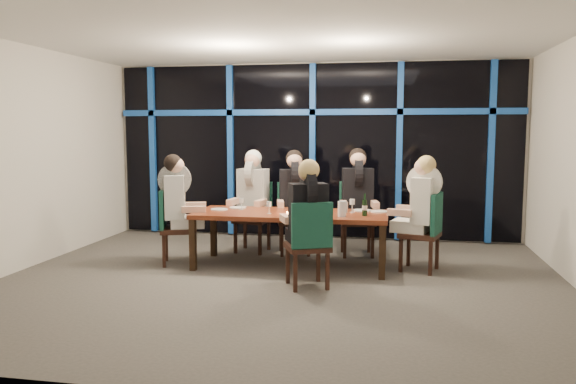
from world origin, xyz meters
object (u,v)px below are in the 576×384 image
Objects in this scene: chair_near_mid at (309,240)px; water_pitcher at (342,209)px; diner_far_left at (252,186)px; diner_end_left at (178,193)px; chair_end_right at (427,228)px; chair_far_mid at (294,214)px; chair_far_right at (357,214)px; chair_far_left at (254,213)px; wine_bottle at (365,207)px; dining_table at (291,217)px; diner_end_right at (421,196)px; chair_end_left at (172,223)px; diner_far_mid at (294,187)px; diner_far_right at (358,186)px; diner_near_mid at (307,204)px.

water_pitcher is (0.31, 0.78, 0.27)m from chair_near_mid.
diner_end_left is (-0.82, -0.95, -0.02)m from diner_far_left.
chair_far_mid is at bearing -97.04° from chair_end_right.
chair_far_right reaches higher than chair_far_mid.
wine_bottle is (1.74, -1.04, 0.27)m from chair_far_left.
dining_table is 2.55× the size of diner_end_right.
chair_end_left is at bearing -159.44° from chair_far_mid.
diner_far_right is at bearing -9.78° from diner_far_mid.
diner_far_right is (2.50, 1.02, 0.45)m from chair_end_left.
chair_far_left is at bearing -82.96° from chair_near_mid.
water_pitcher is at bearing -110.36° from chair_end_left.
dining_table is 2.56× the size of diner_end_left.
chair_end_right reaches higher than chair_end_left.
diner_far_left reaches higher than diner_near_mid.
diner_far_left is at bearing 171.82° from diner_far_right.
diner_near_mid reaches higher than chair_end_right.
diner_far_right is at bearing 8.66° from diner_far_left.
diner_end_right is at bearing -103.98° from chair_end_left.
diner_end_left is at bearing -70.42° from chair_end_right.
diner_near_mid is at bearing -50.66° from diner_far_left.
wine_bottle is (1.75, -0.95, -0.15)m from diner_far_left.
chair_far_mid is 1.82m from diner_end_left.
chair_far_right reaches higher than chair_near_mid.
chair_end_left is 1.01× the size of diner_far_left.
water_pitcher is (0.83, -1.14, 0.25)m from chair_far_mid.
chair_far_left is at bearing -58.61° from chair_end_left.
dining_table is 0.77m from water_pitcher.
dining_table is 13.04× the size of water_pitcher.
chair_end_right is (3.45, 0.22, 0.00)m from chair_end_left.
chair_far_mid is at bearing -98.38° from chair_near_mid.
chair_end_right is 3.40m from diner_end_left.
diner_near_mid is (-1.35, -1.03, -0.01)m from diner_end_right.
chair_far_right is at bearing -4.15° from diner_far_mid.
chair_far_right is 3.71× the size of wine_bottle.
chair_near_mid is 2.20m from diner_end_left.
chair_far_left is (-0.74, 0.92, -0.09)m from dining_table.
chair_near_mid is at bearing -35.79° from chair_end_right.
chair_far_right is 5.45× the size of water_pitcher.
water_pitcher is (1.46, -1.07, -0.16)m from diner_far_left.
water_pitcher is (2.28, -0.12, -0.15)m from diner_end_left.
water_pitcher is at bearing -106.55° from diner_far_right.
water_pitcher is (2.36, -0.09, 0.27)m from chair_end_left.
chair_end_right is at bearing -11.44° from chair_far_left.
wine_bottle is at bearing -23.85° from chair_far_left.
chair_far_right is at bearing -116.30° from chair_end_right.
water_pitcher is at bearing -156.72° from wine_bottle.
diner_near_mid is at bearing -68.43° from dining_table.
chair_far_right is at bearing -83.92° from chair_end_left.
chair_near_mid is at bearing -52.46° from chair_far_left.
diner_end_left is (-2.41, -1.00, -0.04)m from diner_far_right.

